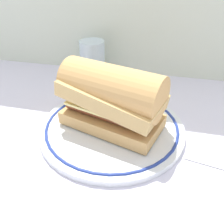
% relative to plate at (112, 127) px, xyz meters
% --- Properties ---
extents(ground_plane, '(1.50, 1.50, 0.00)m').
position_rel_plate_xyz_m(ground_plane, '(0.02, -0.01, -0.01)').
color(ground_plane, silver).
extents(plate, '(0.30, 0.30, 0.01)m').
position_rel_plate_xyz_m(plate, '(0.00, 0.00, 0.00)').
color(plate, white).
rests_on(plate, ground_plane).
extents(sausage_sandwich, '(0.22, 0.16, 0.13)m').
position_rel_plate_xyz_m(sausage_sandwich, '(0.00, -0.00, 0.07)').
color(sausage_sandwich, tan).
rests_on(sausage_sandwich, plate).
extents(drinking_glass, '(0.07, 0.07, 0.11)m').
position_rel_plate_xyz_m(drinking_glass, '(-0.11, 0.23, 0.04)').
color(drinking_glass, silver).
rests_on(drinking_glass, ground_plane).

